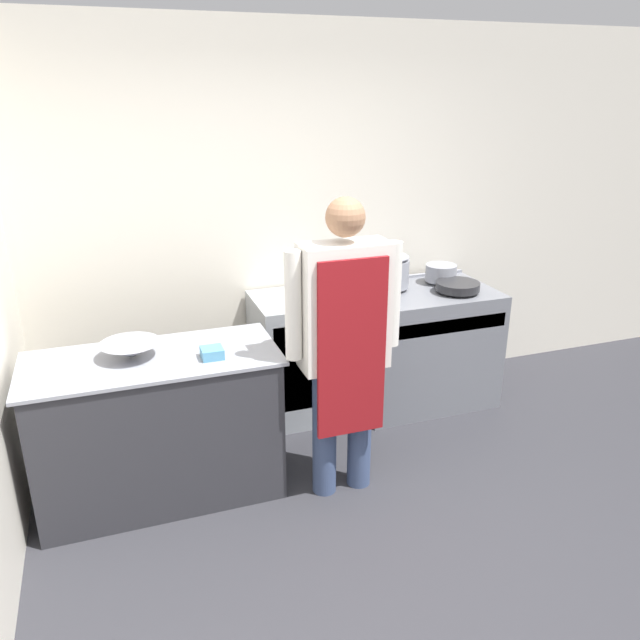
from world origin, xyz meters
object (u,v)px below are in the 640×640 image
at_px(mixing_bowl, 130,350).
at_px(saute_pan, 458,286).
at_px(fridge_unit, 301,357).
at_px(sauce_pot, 441,273).
at_px(person_cook, 344,333).
at_px(stove, 420,346).
at_px(stock_pot, 388,270).
at_px(plastic_tub, 212,353).

relative_size(mixing_bowl, saute_pan, 1.05).
xyz_separation_m(fridge_unit, saute_pan, (1.13, -0.21, 0.48)).
bearing_deg(saute_pan, fridge_unit, 169.54).
distance_m(saute_pan, sauce_pot, 0.25).
relative_size(person_cook, mixing_bowl, 5.29).
bearing_deg(person_cook, saute_pan, 32.77).
bearing_deg(sauce_pot, fridge_unit, -178.20).
height_order(stove, fridge_unit, same).
xyz_separation_m(stock_pot, saute_pan, (0.44, -0.24, -0.10)).
distance_m(fridge_unit, person_cook, 1.11).
xyz_separation_m(stove, person_cook, (-0.97, -0.88, 0.56)).
relative_size(person_cook, sauce_pot, 7.50).
xyz_separation_m(plastic_tub, sauce_pot, (1.87, 0.80, 0.05)).
distance_m(person_cook, stock_pot, 1.24).
relative_size(stove, stock_pot, 3.41).
xyz_separation_m(person_cook, stock_pot, (0.74, 1.00, 0.02)).
relative_size(person_cook, saute_pan, 5.55).
height_order(fridge_unit, saute_pan, saute_pan).
relative_size(stock_pot, saute_pan, 0.96).
height_order(stock_pot, sauce_pot, stock_pot).
height_order(mixing_bowl, plastic_tub, mixing_bowl).
distance_m(stove, sauce_pot, 0.57).
height_order(stove, mixing_bowl, mixing_bowl).
bearing_deg(fridge_unit, plastic_tub, -134.34).
xyz_separation_m(stock_pot, sauce_pot, (0.44, 0.00, -0.06)).
height_order(plastic_tub, stock_pot, stock_pot).
xyz_separation_m(person_cook, plastic_tub, (-0.70, 0.20, -0.10)).
xyz_separation_m(fridge_unit, sauce_pot, (1.13, 0.04, 0.51)).
xyz_separation_m(mixing_bowl, sauce_pot, (2.29, 0.65, 0.04)).
xyz_separation_m(person_cook, saute_pan, (1.18, 0.76, -0.08)).
height_order(stock_pot, saute_pan, stock_pot).
bearing_deg(saute_pan, plastic_tub, -163.40).
relative_size(person_cook, plastic_tub, 14.77).
relative_size(stove, saute_pan, 3.28).
relative_size(plastic_tub, stock_pot, 0.39).
distance_m(stove, fridge_unit, 0.92).
distance_m(person_cook, plastic_tub, 0.73).
distance_m(plastic_tub, sauce_pot, 2.04).
xyz_separation_m(stove, saute_pan, (0.21, -0.12, 0.48)).
relative_size(fridge_unit, sauce_pot, 3.84).
distance_m(person_cook, saute_pan, 1.40).
xyz_separation_m(fridge_unit, plastic_tub, (-0.75, -0.77, 0.46)).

